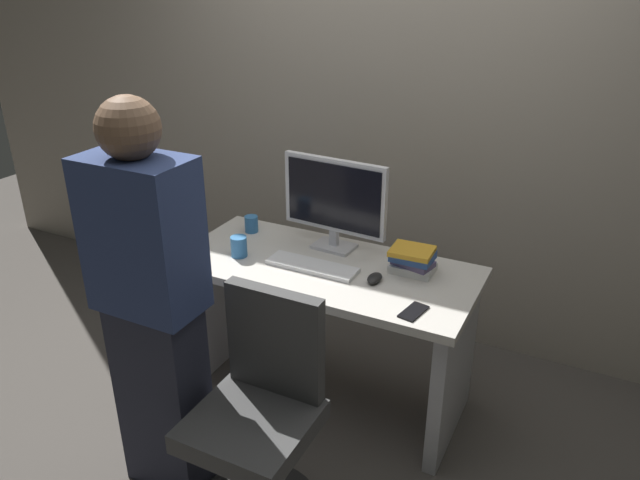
{
  "coord_description": "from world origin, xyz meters",
  "views": [
    {
      "loc": [
        1.11,
        -2.26,
        2.02
      ],
      "look_at": [
        0.0,
        -0.05,
        0.89
      ],
      "focal_mm": 34.03,
      "sensor_mm": 36.0,
      "label": 1
    }
  ],
  "objects": [
    {
      "name": "monitor",
      "position": [
        -0.04,
        0.19,
        1.0
      ],
      "size": [
        0.54,
        0.15,
        0.46
      ],
      "color": "silver",
      "rests_on": "desk"
    },
    {
      "name": "keyboard",
      "position": [
        -0.04,
        -0.05,
        0.75
      ],
      "size": [
        0.43,
        0.13,
        0.02
      ],
      "primitive_type": "cube",
      "rotation": [
        0.0,
        0.0,
        -0.01
      ],
      "color": "white",
      "rests_on": "desk"
    },
    {
      "name": "wall_back",
      "position": [
        0.0,
        0.87,
        1.5
      ],
      "size": [
        6.4,
        0.1,
        3.0
      ],
      "primitive_type": "cube",
      "color": "#9E9384",
      "rests_on": "ground"
    },
    {
      "name": "ground_plane",
      "position": [
        0.0,
        0.0,
        0.0
      ],
      "size": [
        9.0,
        9.0,
        0.0
      ],
      "primitive_type": "plane",
      "color": "#4C4742"
    },
    {
      "name": "book_stack",
      "position": [
        0.39,
        0.12,
        0.8
      ],
      "size": [
        0.2,
        0.17,
        0.12
      ],
      "color": "white",
      "rests_on": "desk"
    },
    {
      "name": "cup_by_monitor",
      "position": [
        -0.52,
        0.18,
        0.78
      ],
      "size": [
        0.07,
        0.07,
        0.09
      ],
      "primitive_type": "cylinder",
      "color": "#3372B2",
      "rests_on": "desk"
    },
    {
      "name": "person_at_desk",
      "position": [
        -0.34,
        -0.79,
        0.84
      ],
      "size": [
        0.4,
        0.24,
        1.64
      ],
      "color": "#262838",
      "rests_on": "ground"
    },
    {
      "name": "office_chair",
      "position": [
        0.09,
        -0.75,
        0.43
      ],
      "size": [
        0.52,
        0.52,
        0.94
      ],
      "color": "black",
      "rests_on": "ground"
    },
    {
      "name": "desk",
      "position": [
        0.0,
        0.0,
        0.51
      ],
      "size": [
        1.41,
        0.65,
        0.74
      ],
      "color": "beige",
      "rests_on": "ground"
    },
    {
      "name": "mouse",
      "position": [
        0.27,
        -0.04,
        0.76
      ],
      "size": [
        0.06,
        0.1,
        0.03
      ],
      "primitive_type": "ellipsoid",
      "color": "black",
      "rests_on": "desk"
    },
    {
      "name": "cup_near_keyboard",
      "position": [
        -0.41,
        -0.1,
        0.79
      ],
      "size": [
        0.08,
        0.08,
        0.1
      ],
      "primitive_type": "cylinder",
      "color": "#3372B2",
      "rests_on": "desk"
    },
    {
      "name": "cell_phone",
      "position": [
        0.51,
        -0.22,
        0.75
      ],
      "size": [
        0.1,
        0.15,
        0.01
      ],
      "primitive_type": "cube",
      "rotation": [
        0.0,
        0.0,
        -0.19
      ],
      "color": "black",
      "rests_on": "desk"
    }
  ]
}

